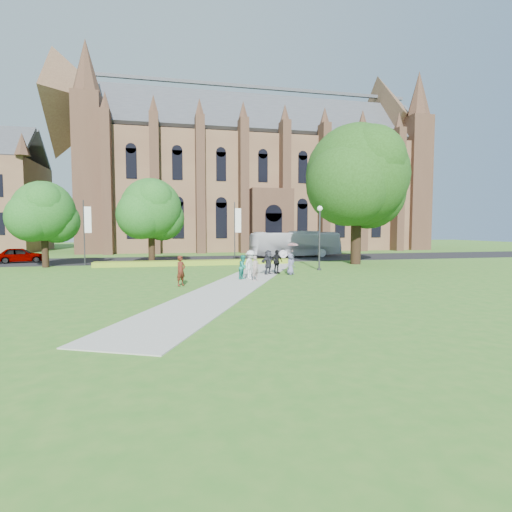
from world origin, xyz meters
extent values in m
plane|color=#327122|center=(0.00, 0.00, 0.00)|extent=(160.00, 160.00, 0.00)
cube|color=black|center=(0.00, 20.00, 0.01)|extent=(160.00, 10.00, 0.02)
cube|color=#B2B2A8|center=(0.00, 1.00, 0.02)|extent=(15.58, 28.54, 0.04)
cube|color=#A4AE22|center=(-2.00, 13.20, 0.23)|extent=(18.00, 1.40, 0.45)
cube|color=brown|center=(10.00, 40.00, 8.50)|extent=(52.00, 16.00, 17.00)
cube|color=#4D3324|center=(-14.50, 33.00, 10.50)|extent=(3.50, 3.50, 21.00)
cone|color=#4D3324|center=(-14.50, 33.00, 24.50)|extent=(3.60, 3.60, 7.00)
cube|color=#4D3324|center=(34.50, 33.00, 10.50)|extent=(3.50, 3.50, 21.00)
cone|color=#4D3324|center=(34.50, 33.00, 24.50)|extent=(3.60, 3.60, 7.00)
cube|color=#4D3324|center=(10.00, 31.00, 4.50)|extent=(6.00, 2.50, 9.00)
cylinder|color=#38383D|center=(7.50, 6.50, 2.40)|extent=(0.14, 0.14, 4.80)
sphere|color=white|center=(7.50, 6.50, 5.02)|extent=(0.44, 0.44, 0.44)
cylinder|color=#38383D|center=(7.50, 6.50, 0.07)|extent=(0.36, 0.36, 0.15)
cylinder|color=#332114|center=(13.00, 11.00, 3.30)|extent=(0.96, 0.96, 6.60)
sphere|color=#1D3E11|center=(13.00, 11.00, 8.40)|extent=(9.60, 9.60, 9.60)
cylinder|color=#332114|center=(-15.00, 14.00, 1.93)|extent=(0.56, 0.56, 3.85)
sphere|color=#1C5419|center=(-15.00, 14.00, 4.90)|extent=(5.20, 5.20, 5.20)
cylinder|color=#332114|center=(-6.00, 14.50, 2.06)|extent=(0.60, 0.60, 4.12)
sphere|color=#1C5419|center=(-6.00, 14.50, 5.25)|extent=(5.60, 5.60, 5.60)
cylinder|color=#38383D|center=(2.00, 15.20, 3.00)|extent=(0.10, 0.10, 6.00)
cube|color=white|center=(2.35, 15.20, 4.20)|extent=(0.60, 0.02, 2.40)
cylinder|color=#38383D|center=(-12.00, 15.20, 3.00)|extent=(0.10, 0.10, 6.00)
cube|color=white|center=(-11.65, 15.20, 4.20)|extent=(0.60, 0.02, 2.40)
imported|color=white|center=(10.29, 20.94, 1.55)|extent=(11.25, 3.95, 3.07)
imported|color=gray|center=(-18.80, 19.61, 0.77)|extent=(4.70, 2.73, 1.50)
imported|color=#4F1D12|center=(-3.87, -0.25, 0.93)|extent=(0.76, 0.76, 1.78)
imported|color=#1B8772|center=(0.30, 1.96, 0.85)|extent=(0.97, 0.99, 1.61)
imported|color=silver|center=(0.81, 2.06, 0.99)|extent=(1.36, 1.38, 1.90)
imported|color=black|center=(3.33, 4.55, 0.93)|extent=(1.13, 0.80, 1.78)
imported|color=slate|center=(4.22, 3.91, 0.80)|extent=(0.89, 0.84, 1.53)
imported|color=#2B2B34|center=(2.64, 4.34, 0.93)|extent=(1.70, 1.29, 1.79)
imported|color=gray|center=(0.94, 1.09, 0.85)|extent=(0.70, 0.65, 1.62)
imported|color=#D19396|center=(4.40, 4.01, 1.92)|extent=(0.89, 0.89, 0.70)
camera|label=1|loc=(-4.73, -23.99, 3.43)|focal=28.00mm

